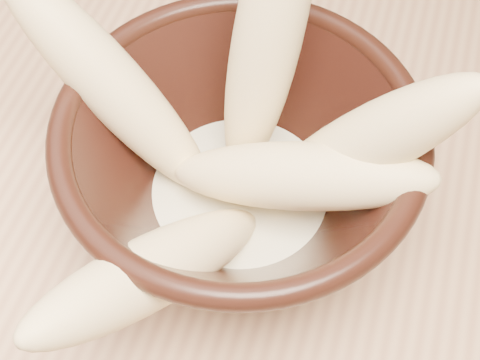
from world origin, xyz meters
name	(u,v)px	position (x,y,z in m)	size (l,w,h in m)	color
table	(78,98)	(0.00, 0.00, 0.67)	(1.20, 0.80, 0.75)	tan
bowl	(240,171)	(0.20, -0.13, 0.82)	(0.22, 0.22, 0.12)	black
milk_puddle	(240,196)	(0.20, -0.13, 0.79)	(0.13, 0.13, 0.02)	beige
banana_upright	(267,38)	(0.21, -0.08, 0.89)	(0.04, 0.04, 0.20)	#F3D78F
banana_left	(111,84)	(0.12, -0.12, 0.86)	(0.04, 0.04, 0.19)	#F3D78F
banana_right	(362,146)	(0.27, -0.12, 0.86)	(0.04, 0.04, 0.17)	#F3D78F
banana_across	(297,176)	(0.24, -0.14, 0.84)	(0.04, 0.04, 0.16)	#F3D78F
banana_front	(155,270)	(0.18, -0.22, 0.84)	(0.04, 0.04, 0.18)	#F3D78F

